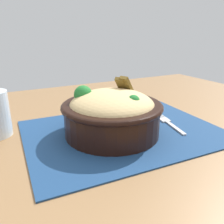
{
  "coord_description": "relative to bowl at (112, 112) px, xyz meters",
  "views": [
    {
      "loc": [
        -0.26,
        -0.44,
        0.96
      ],
      "look_at": [
        -0.04,
        -0.02,
        0.79
      ],
      "focal_mm": 37.37,
      "sensor_mm": 36.0,
      "label": 1
    }
  ],
  "objects": [
    {
      "name": "table",
      "position": [
        0.04,
        0.02,
        -0.12
      ],
      "size": [
        1.24,
        0.98,
        0.74
      ],
      "color": "olive",
      "rests_on": "ground_plane"
    },
    {
      "name": "placemat",
      "position": [
        0.03,
        0.0,
        -0.05
      ],
      "size": [
        0.44,
        0.34,
        0.0
      ],
      "primitive_type": "cube",
      "rotation": [
        0.0,
        0.0,
        -0.04
      ],
      "color": "navy",
      "rests_on": "table"
    },
    {
      "name": "bowl",
      "position": [
        0.0,
        0.0,
        0.0
      ],
      "size": [
        0.24,
        0.24,
        0.12
      ],
      "color": "black",
      "rests_on": "placemat"
    },
    {
      "name": "fork",
      "position": [
        0.15,
        -0.01,
        -0.05
      ],
      "size": [
        0.04,
        0.13,
        0.0
      ],
      "color": "silver",
      "rests_on": "placemat"
    }
  ]
}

